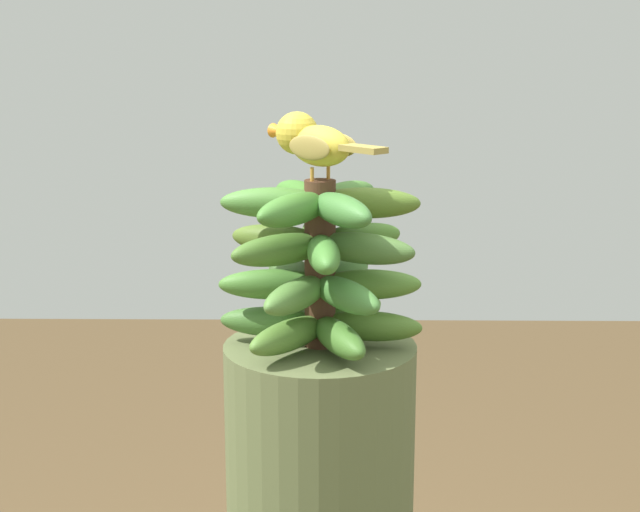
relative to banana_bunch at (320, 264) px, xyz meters
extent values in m
cylinder|color=#4C2D1E|center=(0.00, 0.00, 0.00)|extent=(0.04, 0.04, 0.23)
ellipsoid|color=#50792E|center=(0.04, 0.05, -0.09)|extent=(0.13, 0.14, 0.04)
ellipsoid|color=#406F29|center=(-0.03, 0.06, -0.09)|extent=(0.10, 0.16, 0.04)
ellipsoid|color=#476D25|center=(-0.07, 0.01, -0.09)|extent=(0.15, 0.06, 0.04)
ellipsoid|color=#417423|center=(-0.04, -0.05, -0.09)|extent=(0.13, 0.14, 0.04)
ellipsoid|color=#4B7528|center=(0.03, -0.06, -0.09)|extent=(0.10, 0.16, 0.04)
ellipsoid|color=#406E2D|center=(0.07, -0.01, -0.09)|extent=(0.15, 0.06, 0.04)
ellipsoid|color=#467B2E|center=(0.06, 0.00, -0.03)|extent=(0.15, 0.05, 0.04)
ellipsoid|color=#517F37|center=(0.03, 0.06, -0.03)|extent=(0.11, 0.15, 0.04)
ellipsoid|color=#437B35|center=(-0.03, 0.06, -0.03)|extent=(0.12, 0.15, 0.04)
ellipsoid|color=#4F7E2D|center=(-0.07, 0.00, -0.03)|extent=(0.15, 0.05, 0.04)
ellipsoid|color=#40732E|center=(-0.03, -0.06, -0.03)|extent=(0.11, 0.15, 0.04)
ellipsoid|color=#497037|center=(0.03, -0.05, -0.03)|extent=(0.12, 0.15, 0.04)
ellipsoid|color=#457527|center=(-0.05, -0.04, 0.03)|extent=(0.15, 0.12, 0.04)
ellipsoid|color=#436B27|center=(0.01, -0.06, 0.03)|extent=(0.05, 0.15, 0.04)
ellipsoid|color=#506C26|center=(0.06, -0.03, 0.03)|extent=(0.15, 0.10, 0.04)
ellipsoid|color=#446C27|center=(0.05, 0.04, 0.03)|extent=(0.15, 0.12, 0.04)
ellipsoid|color=#427C30|center=(-0.01, 0.06, 0.03)|extent=(0.05, 0.15, 0.04)
ellipsoid|color=#476D31|center=(-0.06, 0.03, 0.03)|extent=(0.15, 0.10, 0.04)
ellipsoid|color=#407A2A|center=(0.03, -0.05, 0.09)|extent=(0.11, 0.15, 0.04)
ellipsoid|color=#487D33|center=(0.06, 0.00, 0.09)|extent=(0.15, 0.05, 0.04)
ellipsoid|color=#40792C|center=(0.03, 0.05, 0.09)|extent=(0.12, 0.15, 0.04)
ellipsoid|color=#407735|center=(-0.03, 0.05, 0.09)|extent=(0.11, 0.15, 0.04)
ellipsoid|color=#4F6F24|center=(-0.06, 0.00, 0.09)|extent=(0.15, 0.05, 0.04)
ellipsoid|color=#41742D|center=(-0.03, -0.05, 0.09)|extent=(0.12, 0.15, 0.04)
cone|color=brown|center=(0.01, -0.04, 0.04)|extent=(0.04, 0.04, 0.06)
cylinder|color=#C68933|center=(-0.01, -0.01, 0.13)|extent=(0.01, 0.01, 0.02)
cylinder|color=#C68933|center=(0.01, 0.01, 0.13)|extent=(0.01, 0.01, 0.02)
ellipsoid|color=gold|center=(0.00, 0.00, 0.16)|extent=(0.11, 0.11, 0.06)
ellipsoid|color=olive|center=(-0.02, -0.01, 0.16)|extent=(0.06, 0.06, 0.03)
ellipsoid|color=olive|center=(0.01, 0.02, 0.16)|extent=(0.06, 0.06, 0.03)
cube|color=olive|center=(-0.06, 0.06, 0.16)|extent=(0.06, 0.07, 0.01)
sphere|color=gold|center=(0.03, -0.03, 0.18)|extent=(0.06, 0.06, 0.06)
sphere|color=black|center=(0.05, -0.02, 0.18)|extent=(0.01, 0.01, 0.01)
cone|color=orange|center=(0.06, -0.06, 0.18)|extent=(0.03, 0.04, 0.02)
camera|label=1|loc=(-0.02, 1.29, 0.31)|focal=54.19mm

